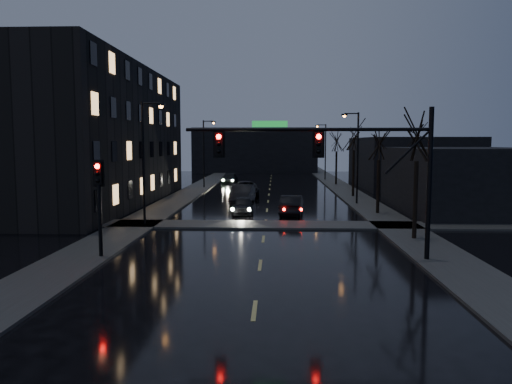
# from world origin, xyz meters

# --- Properties ---
(ground) EXTENTS (160.00, 160.00, 0.00)m
(ground) POSITION_xyz_m (0.00, 0.00, 0.00)
(ground) COLOR black
(ground) RESTS_ON ground
(sidewalk_left) EXTENTS (3.00, 140.00, 0.12)m
(sidewalk_left) POSITION_xyz_m (-8.50, 35.00, 0.06)
(sidewalk_left) COLOR #2D2D2B
(sidewalk_left) RESTS_ON ground
(sidewalk_right) EXTENTS (3.00, 140.00, 0.12)m
(sidewalk_right) POSITION_xyz_m (8.50, 35.00, 0.06)
(sidewalk_right) COLOR #2D2D2B
(sidewalk_right) RESTS_ON ground
(sidewalk_cross) EXTENTS (40.00, 3.00, 0.12)m
(sidewalk_cross) POSITION_xyz_m (0.00, 18.50, 0.06)
(sidewalk_cross) COLOR #2D2D2B
(sidewalk_cross) RESTS_ON ground
(apartment_block) EXTENTS (12.00, 30.00, 12.00)m
(apartment_block) POSITION_xyz_m (-16.50, 30.00, 6.00)
(apartment_block) COLOR black
(apartment_block) RESTS_ON ground
(commercial_right_near) EXTENTS (10.00, 14.00, 5.00)m
(commercial_right_near) POSITION_xyz_m (15.50, 26.00, 2.50)
(commercial_right_near) COLOR black
(commercial_right_near) RESTS_ON ground
(commercial_right_far) EXTENTS (12.00, 18.00, 6.00)m
(commercial_right_far) POSITION_xyz_m (17.00, 48.00, 3.00)
(commercial_right_far) COLOR black
(commercial_right_far) RESTS_ON ground
(far_block) EXTENTS (22.00, 10.00, 8.00)m
(far_block) POSITION_xyz_m (-3.00, 78.00, 4.00)
(far_block) COLOR black
(far_block) RESTS_ON ground
(signal_mast) EXTENTS (11.11, 0.41, 7.00)m
(signal_mast) POSITION_xyz_m (3.85, 9.00, 4.87)
(signal_mast) COLOR black
(signal_mast) RESTS_ON ground
(signal_pole_left) EXTENTS (0.35, 0.41, 4.53)m
(signal_pole_left) POSITION_xyz_m (-7.50, 8.99, 3.01)
(signal_pole_left) COLOR black
(signal_pole_left) RESTS_ON ground
(tree_near) EXTENTS (3.52, 3.52, 8.08)m
(tree_near) POSITION_xyz_m (8.40, 14.00, 6.22)
(tree_near) COLOR black
(tree_near) RESTS_ON ground
(tree_mid_a) EXTENTS (3.30, 3.30, 7.58)m
(tree_mid_a) POSITION_xyz_m (8.40, 24.00, 5.83)
(tree_mid_a) COLOR black
(tree_mid_a) RESTS_ON ground
(tree_mid_b) EXTENTS (3.74, 3.74, 8.59)m
(tree_mid_b) POSITION_xyz_m (8.40, 36.00, 6.61)
(tree_mid_b) COLOR black
(tree_mid_b) RESTS_ON ground
(tree_far) EXTENTS (3.43, 3.43, 7.88)m
(tree_far) POSITION_xyz_m (8.40, 50.00, 6.06)
(tree_far) COLOR black
(tree_far) RESTS_ON ground
(streetlight_l_near) EXTENTS (1.53, 0.28, 8.00)m
(streetlight_l_near) POSITION_xyz_m (-7.58, 18.00, 4.77)
(streetlight_l_near) COLOR black
(streetlight_l_near) RESTS_ON ground
(streetlight_l_far) EXTENTS (1.53, 0.28, 8.00)m
(streetlight_l_far) POSITION_xyz_m (-7.58, 45.00, 4.77)
(streetlight_l_far) COLOR black
(streetlight_l_far) RESTS_ON ground
(streetlight_r_mid) EXTENTS (1.53, 0.28, 8.00)m
(streetlight_r_mid) POSITION_xyz_m (7.58, 30.00, 4.77)
(streetlight_r_mid) COLOR black
(streetlight_r_mid) RESTS_ON ground
(streetlight_r_far) EXTENTS (1.53, 0.28, 8.00)m
(streetlight_r_far) POSITION_xyz_m (7.58, 58.00, 4.77)
(streetlight_r_far) COLOR black
(streetlight_r_far) RESTS_ON ground
(oncoming_car_a) EXTENTS (1.74, 3.98, 1.34)m
(oncoming_car_a) POSITION_xyz_m (-1.80, 23.79, 0.67)
(oncoming_car_a) COLOR black
(oncoming_car_a) RESTS_ON ground
(oncoming_car_b) EXTENTS (2.17, 5.13, 1.65)m
(oncoming_car_b) POSITION_xyz_m (-2.27, 30.26, 0.82)
(oncoming_car_b) COLOR black
(oncoming_car_b) RESTS_ON ground
(oncoming_car_c) EXTENTS (3.02, 5.63, 1.50)m
(oncoming_car_c) POSITION_xyz_m (-2.32, 36.58, 0.75)
(oncoming_car_c) COLOR black
(oncoming_car_c) RESTS_ON ground
(oncoming_car_d) EXTENTS (2.06, 4.76, 1.36)m
(oncoming_car_d) POSITION_xyz_m (-5.37, 51.37, 0.68)
(oncoming_car_d) COLOR black
(oncoming_car_d) RESTS_ON ground
(lead_car) EXTENTS (2.01, 4.64, 1.48)m
(lead_car) POSITION_xyz_m (1.89, 23.48, 0.74)
(lead_car) COLOR black
(lead_car) RESTS_ON ground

